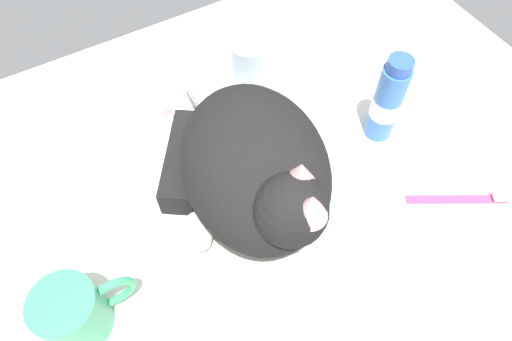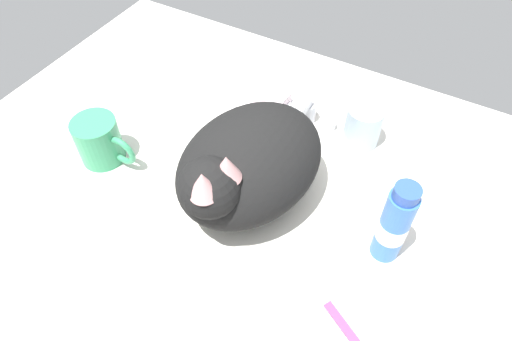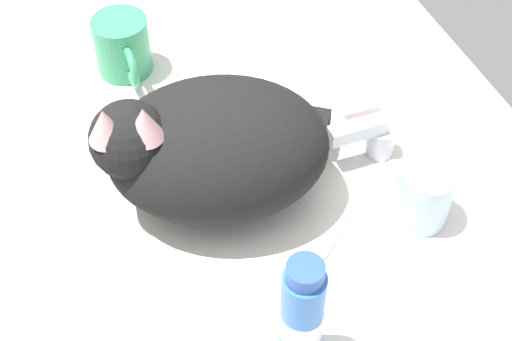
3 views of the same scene
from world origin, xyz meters
TOP-DOWN VIEW (x-y plane):
  - ground_plane at (0.00, 0.00)cm, footprint 110.00×82.50cm
  - sink_basin at (0.00, 0.00)cm, footprint 30.19×30.19cm
  - faucet at (0.00, 20.08)cm, footprint 12.07×8.92cm
  - cat at (-0.40, -0.71)cm, footprint 24.67×30.77cm
  - coffee_mug at (-26.59, -4.96)cm, footprint 11.57×7.58cm
  - rinse_cup at (11.00, 20.70)cm, footprint 6.38×6.38cm
  - soap_dish at (-7.40, 20.65)cm, footprint 9.00×6.40cm
  - soap_bar at (-7.40, 20.65)cm, footprint 6.73×5.20cm
  - toothpaste_bottle at (22.39, 0.78)cm, footprint 4.25×4.25cm
  - toothbrush at (25.33, -15.09)cm, footprint 13.01×8.19cm

SIDE VIEW (x-z plane):
  - ground_plane at x=0.00cm, z-range -3.00..0.00cm
  - sink_basin at x=0.00cm, z-range 0.00..0.73cm
  - toothbrush at x=25.33cm, z-range -0.27..1.33cm
  - soap_dish at x=-7.40cm, z-range 0.00..1.20cm
  - soap_bar at x=-7.40cm, z-range 1.20..3.62cm
  - faucet at x=0.00cm, z-range -0.50..5.56cm
  - rinse_cup at x=11.00cm, z-range 0.00..7.53cm
  - coffee_mug at x=-26.59cm, z-range 0.00..8.20cm
  - toothpaste_bottle at x=22.39cm, z-range -0.48..14.48cm
  - cat at x=-0.40cm, z-range -0.20..16.93cm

